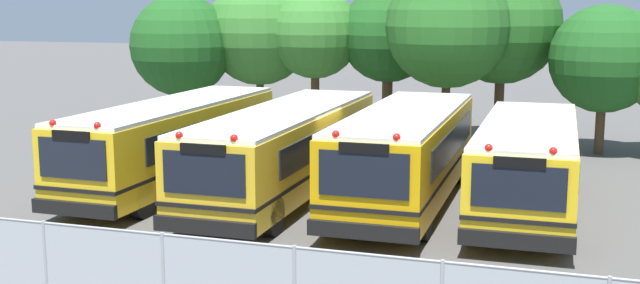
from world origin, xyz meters
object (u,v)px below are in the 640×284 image
school_bus_1 (286,148)px  tree_4 (449,23)px  school_bus_2 (406,153)px  tree_0 (179,43)px  tree_1 (257,31)px  school_bus_3 (527,163)px  tree_5 (500,25)px  tree_6 (610,56)px  tree_3 (389,34)px  school_bus_0 (175,140)px  tree_2 (313,34)px

school_bus_1 → tree_4: (3.27, 9.39, 3.45)m
school_bus_2 → tree_0: size_ratio=1.65×
tree_1 → tree_4: 8.98m
school_bus_3 → tree_0: bearing=-31.9°
school_bus_1 → tree_5: 12.88m
tree_0 → tree_4: (11.62, -0.03, 0.95)m
school_bus_2 → tree_6: (5.64, 9.58, 2.22)m
tree_0 → tree_6: bearing=1.0°
tree_3 → school_bus_0: bearing=-109.9°
tree_2 → tree_6: tree_2 is taller
school_bus_0 → tree_6: 16.23m
school_bus_1 → tree_1: 12.92m
tree_1 → school_bus_0: bearing=-81.0°
tree_3 → tree_4: 3.65m
tree_4 → tree_3: bearing=142.1°
school_bus_1 → tree_1: (-5.48, 11.31, 2.97)m
tree_2 → tree_4: 6.32m
tree_0 → school_bus_1: bearing=-48.5°
school_bus_0 → school_bus_2: school_bus_2 is taller
tree_4 → tree_5: tree_4 is taller
school_bus_3 → tree_5: 11.86m
school_bus_2 → tree_3: tree_3 is taller
school_bus_2 → school_bus_3: 3.33m
tree_5 → school_bus_0: bearing=-127.9°
tree_3 → tree_4: bearing=-37.9°
tree_1 → tree_3: (5.91, 0.29, -0.08)m
school_bus_2 → tree_6: bearing=-120.9°
tree_3 → tree_2: bearing=-169.8°
school_bus_3 → tree_1: (-12.35, 11.15, 3.03)m
tree_6 → tree_5: bearing=158.3°
tree_0 → tree_6: (17.53, 0.31, -0.24)m
tree_0 → tree_1: (2.86, 1.89, 0.47)m
school_bus_1 → tree_3: 11.97m
tree_4 → tree_6: bearing=3.3°
school_bus_0 → tree_6: tree_6 is taller
tree_3 → tree_4: tree_4 is taller
school_bus_2 → tree_1: (-9.02, 11.16, 2.93)m
school_bus_2 → tree_4: (-0.26, 9.24, 3.41)m
school_bus_1 → school_bus_3: (6.86, 0.16, -0.05)m
school_bus_0 → tree_0: 10.67m
tree_1 → tree_5: 10.52m
tree_1 → tree_3: size_ratio=1.06×
tree_6 → tree_4: bearing=-176.7°
tree_1 → tree_6: (14.66, -1.58, -0.71)m
tree_0 → tree_6: 17.53m
school_bus_3 → tree_1: 16.91m
tree_0 → tree_1: bearing=33.4°
school_bus_3 → tree_2: size_ratio=1.49×
school_bus_0 → tree_5: 14.63m
tree_1 → tree_2: tree_1 is taller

